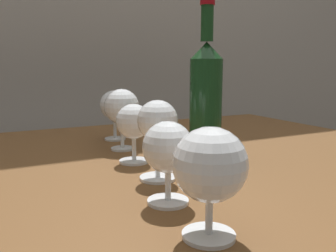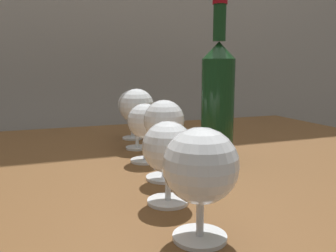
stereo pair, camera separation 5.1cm
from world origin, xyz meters
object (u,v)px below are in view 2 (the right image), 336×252
wine_glass_port (132,106)px  wine_bottle (218,99)px  wine_glass_white (137,107)px  wine_glass_rose (168,150)px  wine_glass_pinot (145,123)px  wine_glass_amber (164,124)px  wine_glass_chardonnay (201,168)px

wine_glass_port → wine_bottle: (0.10, -0.30, 0.04)m
wine_glass_white → wine_glass_port: size_ratio=1.09×
wine_glass_rose → wine_glass_port: size_ratio=0.90×
wine_glass_rose → wine_glass_white: (0.05, 0.36, 0.02)m
wine_glass_rose → wine_glass_pinot: wine_glass_pinot is taller
wine_glass_amber → wine_bottle: 0.16m
wine_glass_chardonnay → wine_bottle: (0.18, 0.30, 0.05)m
wine_glass_pinot → wine_glass_port: (0.04, 0.24, 0.01)m
wine_glass_white → wine_glass_rose: bearing=-98.6°
wine_glass_white → wine_glass_port: bearing=80.1°
wine_glass_chardonnay → wine_glass_pinot: size_ratio=1.07×
wine_glass_amber → wine_glass_pinot: (0.00, 0.13, -0.02)m
wine_glass_chardonnay → wine_glass_white: size_ratio=0.90×
wine_glass_pinot → wine_glass_white: bearing=82.2°
wine_glass_white → wine_bottle: bearing=-54.8°
wine_glass_port → wine_bottle: 0.32m
wine_glass_rose → wine_glass_port: (0.07, 0.48, 0.01)m
wine_bottle → wine_glass_rose: bearing=-134.9°
wine_glass_amber → wine_glass_white: bearing=85.4°
wine_glass_pinot → wine_glass_port: size_ratio=0.91×
wine_bottle → wine_glass_port: bearing=109.1°
wine_glass_chardonnay → wine_glass_pinot: wine_glass_chardonnay is taller
wine_glass_amber → wine_bottle: (0.14, 0.07, 0.03)m
wine_glass_chardonnay → wine_glass_port: (0.08, 0.60, 0.01)m
wine_glass_amber → wine_glass_white: size_ratio=0.97×
wine_glass_rose → wine_glass_chardonnay: bearing=-92.3°
wine_glass_amber → wine_glass_port: bearing=83.6°
wine_glass_chardonnay → wine_glass_amber: size_ratio=0.93×
wine_glass_chardonnay → wine_glass_port: size_ratio=0.98×
wine_glass_amber → wine_glass_rose: bearing=-107.3°
wine_glass_amber → wine_glass_port: wine_glass_amber is taller
wine_glass_amber → wine_bottle: bearing=25.9°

